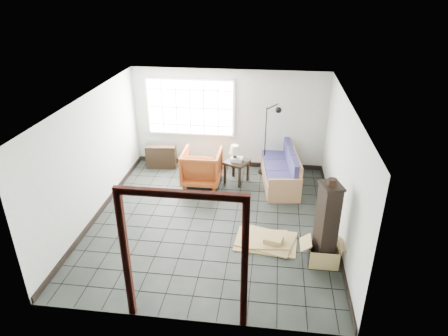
# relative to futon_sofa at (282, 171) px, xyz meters

# --- Properties ---
(ground) EXTENTS (5.50, 5.50, 0.00)m
(ground) POSITION_rel_futon_sofa_xyz_m (-1.43, -1.87, -0.32)
(ground) COLOR black
(ground) RESTS_ON ground
(room_shell) EXTENTS (5.02, 5.52, 2.61)m
(room_shell) POSITION_rel_futon_sofa_xyz_m (-1.43, -1.84, 1.36)
(room_shell) COLOR silver
(room_shell) RESTS_ON ground
(window_panel) EXTENTS (2.32, 0.08, 1.52)m
(window_panel) POSITION_rel_futon_sofa_xyz_m (-2.43, 0.83, 1.28)
(window_panel) COLOR silver
(window_panel) RESTS_ON ground
(doorway_trim) EXTENTS (1.80, 0.08, 2.20)m
(doorway_trim) POSITION_rel_futon_sofa_xyz_m (-1.43, -4.57, 1.06)
(doorway_trim) COLOR black
(doorway_trim) RESTS_ON ground
(futon_sofa) EXTENTS (0.99, 2.08, 0.89)m
(futon_sofa) POSITION_rel_futon_sofa_xyz_m (0.00, 0.00, 0.00)
(futon_sofa) COLOR #976744
(futon_sofa) RESTS_ON ground
(armchair) EXTENTS (0.93, 0.87, 0.95)m
(armchair) POSITION_rel_futon_sofa_xyz_m (-1.96, -0.23, 0.15)
(armchair) COLOR maroon
(armchair) RESTS_ON ground
(side_table) EXTENTS (0.69, 0.69, 0.57)m
(side_table) POSITION_rel_futon_sofa_xyz_m (-1.12, -0.08, 0.15)
(side_table) COLOR black
(side_table) RESTS_ON ground
(table_lamp) EXTENTS (0.34, 0.34, 0.41)m
(table_lamp) POSITION_rel_futon_sofa_xyz_m (-1.17, -0.08, 0.54)
(table_lamp) COLOR black
(table_lamp) RESTS_ON side_table
(projector) EXTENTS (0.29, 0.24, 0.10)m
(projector) POSITION_rel_futon_sofa_xyz_m (-1.12, -0.09, 0.30)
(projector) COLOR silver
(projector) RESTS_ON side_table
(floor_lamp) EXTENTS (0.55, 0.34, 1.89)m
(floor_lamp) POSITION_rel_futon_sofa_xyz_m (-0.32, 0.50, 0.69)
(floor_lamp) COLOR black
(floor_lamp) RESTS_ON ground
(console_shelf) EXTENTS (0.82, 0.40, 0.61)m
(console_shelf) POSITION_rel_futon_sofa_xyz_m (-3.21, 0.53, -0.01)
(console_shelf) COLOR black
(console_shelf) RESTS_ON ground
(tall_shelf) EXTENTS (0.43, 0.50, 1.57)m
(tall_shelf) POSITION_rel_futon_sofa_xyz_m (0.72, -2.95, 0.48)
(tall_shelf) COLOR black
(tall_shelf) RESTS_ON ground
(pot) EXTENTS (0.17, 0.17, 0.11)m
(pot) POSITION_rel_futon_sofa_xyz_m (0.72, -2.97, 1.30)
(pot) COLOR black
(pot) RESTS_ON tall_shelf
(open_box) EXTENTS (0.84, 0.43, 0.48)m
(open_box) POSITION_rel_futon_sofa_xyz_m (0.72, -2.99, -0.15)
(open_box) COLOR #A88851
(open_box) RESTS_ON ground
(cardboard_pile) EXTENTS (1.23, 1.01, 0.17)m
(cardboard_pile) POSITION_rel_futon_sofa_xyz_m (-0.29, -2.52, -0.28)
(cardboard_pile) COLOR #A88851
(cardboard_pile) RESTS_ON ground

